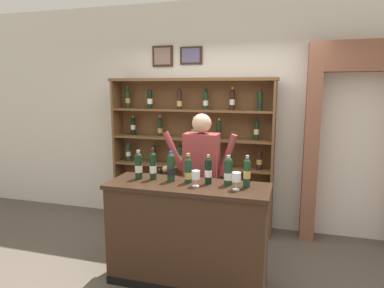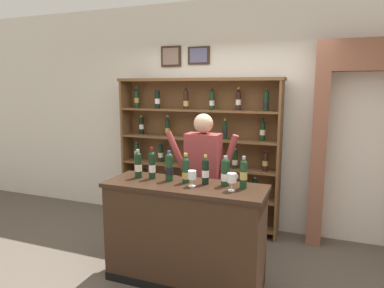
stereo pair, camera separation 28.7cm
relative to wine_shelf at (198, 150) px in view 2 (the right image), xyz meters
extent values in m
cube|color=brown|center=(0.42, -1.37, -1.08)|extent=(14.00, 14.00, 0.02)
cube|color=silver|center=(0.42, 0.28, 0.46)|extent=(12.00, 0.16, 3.06)
cube|color=#382316|center=(-0.47, 0.18, 1.27)|extent=(0.30, 0.02, 0.28)
cube|color=#83695B|center=(-0.47, 0.17, 1.27)|extent=(0.24, 0.01, 0.23)
cube|color=#382316|center=(-0.06, 0.18, 1.27)|extent=(0.31, 0.02, 0.24)
cube|color=#56557A|center=(-0.06, 0.17, 1.27)|extent=(0.25, 0.01, 0.19)
cube|color=brown|center=(-1.09, -0.04, -0.05)|extent=(0.03, 0.30, 2.03)
cube|color=brown|center=(1.08, -0.04, -0.05)|extent=(0.03, 0.30, 2.03)
cube|color=brown|center=(0.00, 0.10, -0.05)|extent=(2.20, 0.02, 2.03)
cube|color=brown|center=(0.00, -0.04, -0.96)|extent=(2.14, 0.28, 0.02)
cylinder|color=black|center=(-0.92, -0.05, -0.83)|extent=(0.07, 0.07, 0.24)
sphere|color=black|center=(-0.92, -0.05, -0.71)|extent=(0.06, 0.06, 0.06)
cylinder|color=black|center=(-0.92, -0.05, -0.67)|extent=(0.03, 0.03, 0.08)
cylinder|color=navy|center=(-0.92, -0.05, -0.64)|extent=(0.03, 0.03, 0.03)
cylinder|color=black|center=(-0.92, -0.05, -0.84)|extent=(0.07, 0.07, 0.08)
cylinder|color=black|center=(-0.57, -0.05, -0.83)|extent=(0.07, 0.07, 0.23)
sphere|color=black|center=(-0.57, -0.05, -0.71)|extent=(0.06, 0.06, 0.06)
cylinder|color=black|center=(-0.57, -0.05, -0.68)|extent=(0.03, 0.03, 0.08)
cylinder|color=navy|center=(-0.57, -0.05, -0.65)|extent=(0.03, 0.03, 0.03)
cylinder|color=tan|center=(-0.57, -0.05, -0.83)|extent=(0.07, 0.07, 0.07)
cylinder|color=#19381E|center=(-0.30, -0.01, -0.83)|extent=(0.07, 0.07, 0.23)
sphere|color=#19381E|center=(-0.30, -0.01, -0.71)|extent=(0.06, 0.06, 0.06)
cylinder|color=#19381E|center=(-0.30, -0.01, -0.69)|extent=(0.02, 0.02, 0.06)
cylinder|color=black|center=(-0.30, -0.01, -0.67)|extent=(0.03, 0.03, 0.03)
cylinder|color=tan|center=(-0.30, -0.01, -0.83)|extent=(0.07, 0.07, 0.08)
cylinder|color=black|center=(0.03, -0.06, -0.83)|extent=(0.07, 0.07, 0.23)
sphere|color=black|center=(0.03, -0.06, -0.71)|extent=(0.06, 0.06, 0.06)
cylinder|color=black|center=(0.03, -0.06, -0.69)|extent=(0.03, 0.03, 0.06)
cylinder|color=maroon|center=(0.03, -0.06, -0.66)|extent=(0.03, 0.03, 0.03)
cylinder|color=silver|center=(0.03, -0.06, -0.85)|extent=(0.07, 0.07, 0.07)
cylinder|color=black|center=(0.30, -0.08, -0.83)|extent=(0.07, 0.07, 0.23)
sphere|color=black|center=(0.30, -0.08, -0.71)|extent=(0.06, 0.06, 0.06)
cylinder|color=black|center=(0.30, -0.08, -0.67)|extent=(0.03, 0.03, 0.08)
cylinder|color=#B79338|center=(0.30, -0.08, -0.64)|extent=(0.03, 0.03, 0.03)
cylinder|color=beige|center=(0.30, -0.08, -0.86)|extent=(0.07, 0.07, 0.07)
cylinder|color=black|center=(0.64, -0.07, -0.83)|extent=(0.07, 0.07, 0.24)
sphere|color=black|center=(0.64, -0.07, -0.70)|extent=(0.06, 0.06, 0.06)
cylinder|color=black|center=(0.64, -0.07, -0.67)|extent=(0.03, 0.03, 0.08)
cylinder|color=navy|center=(0.64, -0.07, -0.64)|extent=(0.03, 0.03, 0.03)
cylinder|color=black|center=(0.64, -0.07, -0.82)|extent=(0.07, 0.07, 0.08)
cylinder|color=black|center=(0.91, -0.01, -0.84)|extent=(0.07, 0.07, 0.23)
sphere|color=black|center=(0.91, -0.01, -0.72)|extent=(0.06, 0.06, 0.06)
cylinder|color=black|center=(0.91, -0.01, -0.69)|extent=(0.02, 0.02, 0.07)
cylinder|color=navy|center=(0.91, -0.01, -0.67)|extent=(0.03, 0.03, 0.03)
cylinder|color=silver|center=(0.91, -0.01, -0.84)|extent=(0.07, 0.07, 0.07)
cube|color=brown|center=(0.00, -0.04, -0.58)|extent=(2.14, 0.28, 0.03)
cylinder|color=black|center=(-0.80, -0.07, -0.46)|extent=(0.07, 0.07, 0.23)
sphere|color=black|center=(-0.80, -0.07, -0.34)|extent=(0.07, 0.07, 0.07)
cylinder|color=black|center=(-0.80, -0.07, -0.31)|extent=(0.03, 0.03, 0.07)
cylinder|color=maroon|center=(-0.80, -0.07, -0.28)|extent=(0.03, 0.03, 0.03)
cylinder|color=silver|center=(-0.80, -0.07, -0.48)|extent=(0.07, 0.07, 0.07)
cylinder|color=black|center=(-0.44, -0.06, -0.46)|extent=(0.07, 0.07, 0.23)
sphere|color=black|center=(-0.44, -0.06, -0.34)|extent=(0.07, 0.07, 0.07)
cylinder|color=black|center=(-0.44, -0.06, -0.31)|extent=(0.03, 0.03, 0.07)
cylinder|color=#B79338|center=(-0.44, -0.06, -0.28)|extent=(0.04, 0.04, 0.03)
cylinder|color=silver|center=(-0.44, -0.06, -0.45)|extent=(0.07, 0.07, 0.07)
cylinder|color=#19381E|center=(-0.05, -0.01, -0.47)|extent=(0.07, 0.07, 0.21)
sphere|color=#19381E|center=(-0.05, -0.01, -0.35)|extent=(0.07, 0.07, 0.07)
cylinder|color=#19381E|center=(-0.05, -0.01, -0.32)|extent=(0.03, 0.03, 0.08)
cylinder|color=maroon|center=(-0.05, -0.01, -0.29)|extent=(0.04, 0.04, 0.03)
cylinder|color=silver|center=(-0.05, -0.01, -0.46)|extent=(0.07, 0.07, 0.07)
cylinder|color=black|center=(0.47, -0.01, -0.46)|extent=(0.07, 0.07, 0.23)
sphere|color=black|center=(0.47, -0.01, -0.34)|extent=(0.07, 0.07, 0.07)
cylinder|color=black|center=(0.47, -0.01, -0.31)|extent=(0.03, 0.03, 0.06)
cylinder|color=#B79338|center=(0.47, -0.01, -0.29)|extent=(0.03, 0.03, 0.03)
cylinder|color=tan|center=(0.47, -0.01, -0.46)|extent=(0.07, 0.07, 0.07)
cylinder|color=black|center=(0.80, -0.07, -0.46)|extent=(0.07, 0.07, 0.23)
sphere|color=black|center=(0.80, -0.07, -0.34)|extent=(0.07, 0.07, 0.07)
cylinder|color=black|center=(0.80, -0.07, -0.31)|extent=(0.03, 0.03, 0.06)
cylinder|color=#99999E|center=(0.80, -0.07, -0.29)|extent=(0.03, 0.03, 0.03)
cylinder|color=silver|center=(0.80, -0.07, -0.48)|extent=(0.07, 0.07, 0.07)
cube|color=brown|center=(0.00, -0.04, -0.21)|extent=(2.14, 0.28, 0.02)
cylinder|color=#19381E|center=(-0.92, -0.05, -0.09)|extent=(0.07, 0.07, 0.20)
sphere|color=#19381E|center=(-0.92, -0.05, 0.01)|extent=(0.07, 0.07, 0.07)
cylinder|color=#19381E|center=(-0.92, -0.05, 0.04)|extent=(0.03, 0.03, 0.06)
cylinder|color=navy|center=(-0.92, -0.05, 0.05)|extent=(0.03, 0.03, 0.03)
cylinder|color=beige|center=(-0.92, -0.05, -0.09)|extent=(0.07, 0.07, 0.06)
cylinder|color=black|center=(-0.56, -0.01, -0.09)|extent=(0.07, 0.07, 0.21)
sphere|color=black|center=(-0.56, -0.01, 0.02)|extent=(0.07, 0.07, 0.07)
cylinder|color=black|center=(-0.56, -0.01, 0.04)|extent=(0.03, 0.03, 0.06)
cylinder|color=navy|center=(-0.56, -0.01, 0.06)|extent=(0.03, 0.03, 0.03)
cylinder|color=silver|center=(-0.56, -0.01, -0.10)|extent=(0.07, 0.07, 0.07)
cylinder|color=#19381E|center=(-0.14, -0.06, -0.09)|extent=(0.07, 0.07, 0.21)
sphere|color=#19381E|center=(-0.14, -0.06, 0.02)|extent=(0.07, 0.07, 0.07)
cylinder|color=#19381E|center=(-0.14, -0.06, 0.05)|extent=(0.03, 0.03, 0.06)
cylinder|color=black|center=(-0.14, -0.06, 0.06)|extent=(0.04, 0.04, 0.03)
cylinder|color=tan|center=(-0.14, -0.06, -0.10)|extent=(0.07, 0.07, 0.07)
cylinder|color=#19381E|center=(0.19, -0.04, -0.09)|extent=(0.07, 0.07, 0.21)
sphere|color=#19381E|center=(0.19, -0.04, 0.02)|extent=(0.07, 0.07, 0.07)
cylinder|color=#19381E|center=(0.19, -0.04, 0.06)|extent=(0.03, 0.03, 0.08)
cylinder|color=#B79338|center=(0.19, -0.04, 0.09)|extent=(0.03, 0.03, 0.03)
cylinder|color=silver|center=(0.19, -0.04, -0.09)|extent=(0.07, 0.07, 0.07)
cylinder|color=black|center=(0.53, -0.04, -0.09)|extent=(0.07, 0.07, 0.21)
sphere|color=black|center=(0.53, -0.04, 0.02)|extent=(0.07, 0.07, 0.07)
cylinder|color=black|center=(0.53, -0.04, 0.04)|extent=(0.03, 0.03, 0.06)
cylinder|color=#99999E|center=(0.53, -0.04, 0.06)|extent=(0.04, 0.04, 0.03)
cylinder|color=silver|center=(0.53, -0.04, -0.12)|extent=(0.07, 0.07, 0.07)
cylinder|color=black|center=(0.92, -0.05, -0.10)|extent=(0.07, 0.07, 0.20)
sphere|color=black|center=(0.92, -0.05, 0.01)|extent=(0.07, 0.07, 0.07)
cylinder|color=black|center=(0.92, -0.05, 0.04)|extent=(0.03, 0.03, 0.07)
cylinder|color=maroon|center=(0.92, -0.05, 0.06)|extent=(0.04, 0.04, 0.03)
cylinder|color=tan|center=(0.92, -0.05, -0.09)|extent=(0.07, 0.07, 0.06)
cube|color=brown|center=(0.00, -0.04, 0.17)|extent=(2.14, 0.28, 0.02)
cylinder|color=black|center=(-0.86, -0.01, 0.28)|extent=(0.07, 0.07, 0.21)
sphere|color=black|center=(-0.86, -0.01, 0.39)|extent=(0.06, 0.06, 0.06)
cylinder|color=black|center=(-0.86, -0.01, 0.42)|extent=(0.03, 0.03, 0.06)
cylinder|color=#B79338|center=(-0.86, -0.01, 0.43)|extent=(0.03, 0.03, 0.03)
cylinder|color=silver|center=(-0.86, -0.01, 0.29)|extent=(0.07, 0.07, 0.07)
cylinder|color=black|center=(-0.45, 0.00, 0.28)|extent=(0.07, 0.07, 0.20)
sphere|color=black|center=(-0.45, 0.00, 0.39)|extent=(0.06, 0.06, 0.06)
cylinder|color=black|center=(-0.45, 0.00, 0.42)|extent=(0.03, 0.03, 0.08)
cylinder|color=#99999E|center=(-0.45, 0.00, 0.45)|extent=(0.03, 0.03, 0.03)
cylinder|color=tan|center=(-0.45, 0.00, 0.26)|extent=(0.07, 0.07, 0.06)
cylinder|color=black|center=(0.03, 0.00, 0.28)|extent=(0.07, 0.07, 0.21)
sphere|color=black|center=(0.03, 0.00, 0.39)|extent=(0.06, 0.06, 0.06)
cylinder|color=black|center=(0.03, 0.00, 0.42)|extent=(0.03, 0.03, 0.08)
cylinder|color=#99999E|center=(0.03, 0.00, 0.45)|extent=(0.03, 0.03, 0.03)
cylinder|color=tan|center=(0.03, 0.00, 0.26)|extent=(0.07, 0.07, 0.07)
cylinder|color=black|center=(0.39, -0.06, 0.28)|extent=(0.07, 0.07, 0.20)
sphere|color=black|center=(0.39, -0.06, 0.38)|extent=(0.06, 0.06, 0.06)
cylinder|color=black|center=(0.39, -0.06, 0.41)|extent=(0.03, 0.03, 0.07)
cylinder|color=#B79338|center=(0.39, -0.06, 0.44)|extent=(0.03, 0.03, 0.03)
cylinder|color=black|center=(0.39, -0.06, 0.28)|extent=(0.07, 0.07, 0.06)
cylinder|color=black|center=(0.87, -0.02, 0.29)|extent=(0.07, 0.07, 0.21)
sphere|color=black|center=(0.87, -0.02, 0.40)|extent=(0.06, 0.06, 0.06)
cylinder|color=black|center=(0.87, -0.02, 0.43)|extent=(0.03, 0.03, 0.08)
cylinder|color=black|center=(0.87, -0.02, 0.46)|extent=(0.03, 0.03, 0.03)
cylinder|color=beige|center=(0.87, -0.02, 0.29)|extent=(0.07, 0.07, 0.07)
cube|color=brown|center=(0.00, -0.04, 0.55)|extent=(2.14, 0.28, 0.02)
cylinder|color=#19381E|center=(-0.92, -0.01, 0.66)|extent=(0.07, 0.07, 0.21)
sphere|color=#19381E|center=(-0.92, -0.01, 0.78)|extent=(0.07, 0.07, 0.07)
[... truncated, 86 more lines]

